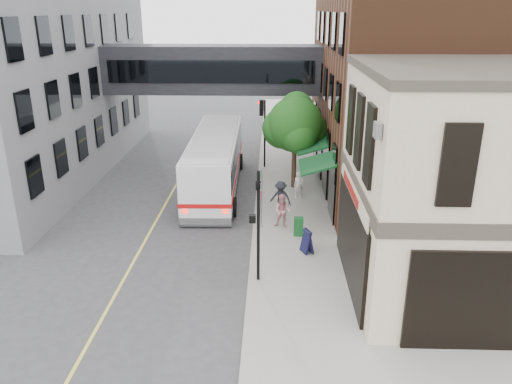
# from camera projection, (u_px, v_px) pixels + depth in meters

# --- Properties ---
(ground) EXTENTS (120.00, 120.00, 0.00)m
(ground) POSITION_uv_depth(u_px,v_px,m) (246.00, 311.00, 17.89)
(ground) COLOR #38383A
(ground) RESTS_ON ground
(sidewalk_main) EXTENTS (4.00, 60.00, 0.15)m
(sidewalk_main) POSITION_uv_depth(u_px,v_px,m) (289.00, 182.00, 30.94)
(sidewalk_main) COLOR gray
(sidewalk_main) RESTS_ON ground
(corner_building) EXTENTS (10.19, 8.12, 8.45)m
(corner_building) POSITION_uv_depth(u_px,v_px,m) (495.00, 185.00, 18.04)
(corner_building) COLOR beige
(corner_building) RESTS_ON ground
(brick_building) EXTENTS (13.76, 18.00, 14.00)m
(brick_building) POSITION_uv_depth(u_px,v_px,m) (428.00, 67.00, 29.24)
(brick_building) COLOR #482816
(brick_building) RESTS_ON ground
(skyway_bridge) EXTENTS (14.00, 3.18, 3.00)m
(skyway_bridge) POSITION_uv_depth(u_px,v_px,m) (213.00, 69.00, 32.63)
(skyway_bridge) COLOR black
(skyway_bridge) RESTS_ON ground
(traffic_signal_near) EXTENTS (0.44, 0.22, 4.60)m
(traffic_signal_near) POSITION_uv_depth(u_px,v_px,m) (258.00, 213.00, 18.73)
(traffic_signal_near) COLOR black
(traffic_signal_near) RESTS_ON sidewalk_main
(traffic_signal_far) EXTENTS (0.53, 0.28, 4.50)m
(traffic_signal_far) POSITION_uv_depth(u_px,v_px,m) (263.00, 120.00, 32.68)
(traffic_signal_far) COLOR black
(traffic_signal_far) RESTS_ON sidewalk_main
(street_sign_pole) EXTENTS (0.08, 0.75, 3.00)m
(street_sign_pole) POSITION_uv_depth(u_px,v_px,m) (261.00, 193.00, 23.78)
(street_sign_pole) COLOR gray
(street_sign_pole) RESTS_ON sidewalk_main
(street_tree) EXTENTS (3.80, 3.20, 5.60)m
(street_tree) POSITION_uv_depth(u_px,v_px,m) (295.00, 124.00, 28.88)
(street_tree) COLOR #382619
(street_tree) RESTS_ON sidewalk_main
(lane_marking) EXTENTS (0.12, 40.00, 0.01)m
(lane_marking) POSITION_uv_depth(u_px,v_px,m) (164.00, 206.00, 27.42)
(lane_marking) COLOR #D8CC4C
(lane_marking) RESTS_ON ground
(bus) EXTENTS (3.08, 11.99, 3.21)m
(bus) POSITION_uv_depth(u_px,v_px,m) (215.00, 160.00, 29.55)
(bus) COLOR white
(bus) RESTS_ON ground
(pedestrian_a) EXTENTS (0.62, 0.48, 1.51)m
(pedestrian_a) POSITION_uv_depth(u_px,v_px,m) (299.00, 185.00, 27.96)
(pedestrian_a) COLOR white
(pedestrian_a) RESTS_ON sidewalk_main
(pedestrian_b) EXTENTS (0.94, 0.80, 1.69)m
(pedestrian_b) POSITION_uv_depth(u_px,v_px,m) (283.00, 211.00, 24.13)
(pedestrian_b) COLOR #CF8690
(pedestrian_b) RESTS_ON sidewalk_main
(pedestrian_c) EXTENTS (1.32, 1.06, 1.78)m
(pedestrian_c) POSITION_uv_depth(u_px,v_px,m) (281.00, 198.00, 25.71)
(pedestrian_c) COLOR black
(pedestrian_c) RESTS_ON sidewalk_main
(newspaper_box) EXTENTS (0.45, 0.40, 0.87)m
(newspaper_box) POSITION_uv_depth(u_px,v_px,m) (298.00, 226.00, 23.42)
(newspaper_box) COLOR #124F20
(newspaper_box) RESTS_ON sidewalk_main
(sandwich_board) EXTENTS (0.59, 0.70, 1.06)m
(sandwich_board) POSITION_uv_depth(u_px,v_px,m) (307.00, 241.00, 21.71)
(sandwich_board) COLOR black
(sandwich_board) RESTS_ON sidewalk_main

